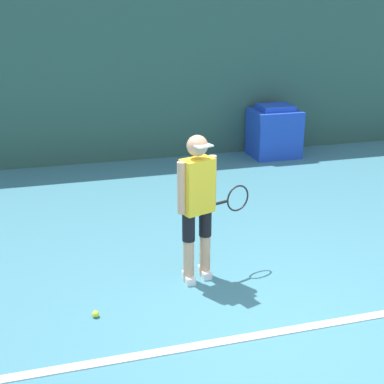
# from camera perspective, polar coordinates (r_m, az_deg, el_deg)

# --- Properties ---
(ground_plane) EXTENTS (24.00, 24.00, 0.00)m
(ground_plane) POSITION_cam_1_polar(r_m,az_deg,el_deg) (5.28, 9.15, -14.12)
(ground_plane) COLOR teal
(back_wall) EXTENTS (24.00, 0.10, 2.96)m
(back_wall) POSITION_cam_1_polar(r_m,az_deg,el_deg) (10.16, -4.48, 11.71)
(back_wall) COLOR #2D564C
(back_wall) RESTS_ON ground_plane
(court_baseline) EXTENTS (21.60, 0.10, 0.01)m
(court_baseline) POSITION_cam_1_polar(r_m,az_deg,el_deg) (5.22, 9.48, -14.48)
(court_baseline) COLOR white
(court_baseline) RESTS_ON ground_plane
(tennis_player) EXTENTS (0.91, 0.43, 1.63)m
(tennis_player) POSITION_cam_1_polar(r_m,az_deg,el_deg) (5.65, 0.65, -1.07)
(tennis_player) COLOR tan
(tennis_player) RESTS_ON ground_plane
(tennis_ball) EXTENTS (0.07, 0.07, 0.07)m
(tennis_ball) POSITION_cam_1_polar(r_m,az_deg,el_deg) (5.43, -10.24, -12.68)
(tennis_ball) COLOR #D1E533
(tennis_ball) RESTS_ON ground_plane
(covered_chair) EXTENTS (0.90, 0.78, 1.01)m
(covered_chair) POSITION_cam_1_polar(r_m,az_deg,el_deg) (10.59, 8.73, 6.37)
(covered_chair) COLOR blue
(covered_chair) RESTS_ON ground_plane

